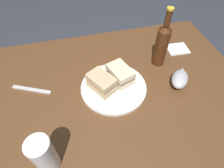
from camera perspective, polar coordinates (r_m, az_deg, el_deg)
ground_plane at (r=1.53m, az=-0.28°, el=-19.95°), size 6.00×6.00×0.00m
dining_table at (r=1.18m, az=-0.35°, el=-13.31°), size 1.24×0.84×0.78m
plate at (r=0.84m, az=0.48°, el=-1.05°), size 0.29×0.29×0.01m
sandwich_half_left at (r=0.84m, az=2.47°, el=2.98°), size 0.11×0.14×0.07m
sandwich_half_right at (r=0.80m, az=-3.14°, el=0.32°), size 0.13×0.14×0.07m
potato_wedge_front at (r=0.87m, az=-3.76°, el=2.74°), size 0.05×0.04×0.02m
potato_wedge_middle at (r=0.88m, az=0.39°, el=3.57°), size 0.04×0.05×0.02m
potato_wedge_back at (r=0.85m, az=-2.10°, el=1.21°), size 0.04×0.03×0.02m
potato_wedge_left_edge at (r=0.83m, az=-3.81°, el=-0.02°), size 0.04×0.03×0.02m
potato_wedge_right_edge at (r=0.89m, az=1.03°, el=4.11°), size 0.04×0.04×0.02m
potato_wedge_stray at (r=0.87m, az=0.17°, el=2.43°), size 0.03×0.05×0.02m
pint_glass at (r=0.66m, az=-19.60°, el=-19.75°), size 0.07×0.07×0.16m
gravy_boat at (r=0.88m, az=19.73°, el=1.50°), size 0.12×0.13×0.06m
cider_bottle at (r=0.92m, az=14.78°, el=11.58°), size 0.06×0.06×0.29m
napkin at (r=1.10m, az=19.07°, el=9.95°), size 0.11×0.10×0.01m
fork at (r=0.91m, az=-23.02°, el=-1.57°), size 0.17×0.09×0.01m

